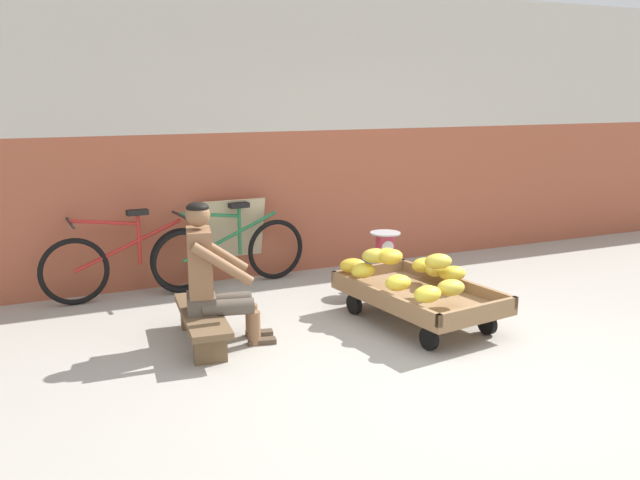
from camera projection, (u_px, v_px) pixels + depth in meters
name	position (u px, v px, depth m)	size (l,w,h in m)	color
ground_plane	(447.00, 378.00, 4.66)	(80.00, 80.00, 0.00)	#A39E93
back_wall	(280.00, 134.00, 7.18)	(16.00, 0.30, 3.01)	#A35138
banana_cart	(418.00, 297.00, 5.70)	(1.03, 1.54, 0.36)	#8E6B47
banana_pile	(407.00, 269.00, 5.70)	(0.94, 1.25, 0.26)	gold
low_bench	(202.00, 320.00, 5.24)	(0.41, 1.12, 0.27)	brown
vendor_seated	(212.00, 274.00, 5.18)	(0.72, 0.56, 1.14)	brown
plastic_crate	(384.00, 275.00, 6.69)	(0.36, 0.28, 0.30)	#234CA8
weighing_scale	(385.00, 246.00, 6.63)	(0.30, 0.30, 0.29)	#28282D
bicycle_near_left	(129.00, 262.00, 6.41)	(1.66, 0.48, 0.86)	black
bicycle_far_left	(231.00, 252.00, 6.79)	(1.66, 0.48, 0.86)	black
sign_board	(230.00, 240.00, 6.98)	(0.70, 0.25, 0.88)	#C6B289
shopping_bag	(421.00, 291.00, 6.28)	(0.18, 0.12, 0.24)	#3370B7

